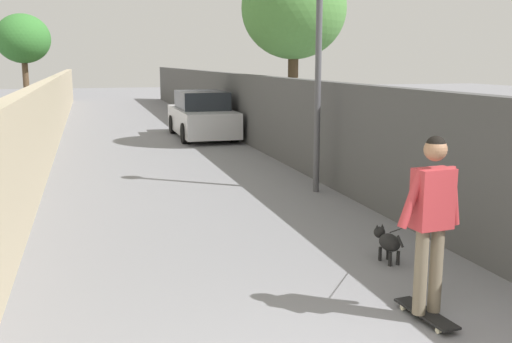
# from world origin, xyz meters

# --- Properties ---
(ground_plane) EXTENTS (80.00, 80.00, 0.00)m
(ground_plane) POSITION_xyz_m (14.00, 0.00, 0.00)
(ground_plane) COLOR gray
(wall_left) EXTENTS (48.00, 0.30, 2.00)m
(wall_left) POSITION_xyz_m (12.00, 2.93, 1.00)
(wall_left) COLOR tan
(wall_left) RESTS_ON ground
(fence_right) EXTENTS (48.00, 0.30, 2.12)m
(fence_right) POSITION_xyz_m (12.00, -2.93, 1.06)
(fence_right) COLOR #4C4C4C
(fence_right) RESTS_ON ground
(tree_right_mid) EXTENTS (2.99, 2.99, 5.43)m
(tree_right_mid) POSITION_xyz_m (13.00, -3.91, 3.97)
(tree_right_mid) COLOR #473523
(tree_right_mid) RESTS_ON ground
(tree_left_far) EXTENTS (1.87, 1.87, 4.14)m
(tree_left_far) POSITION_xyz_m (19.00, 3.93, 3.25)
(tree_left_far) COLOR brown
(tree_left_far) RESTS_ON ground
(lamp_post) EXTENTS (0.36, 0.36, 4.42)m
(lamp_post) POSITION_xyz_m (7.30, -2.38, 3.01)
(lamp_post) COLOR #4C4C51
(lamp_post) RESTS_ON ground
(skateboard) EXTENTS (0.82, 0.28, 0.08)m
(skateboard) POSITION_xyz_m (1.62, -1.27, 0.07)
(skateboard) COLOR black
(skateboard) RESTS_ON ground
(person_skateboarder) EXTENTS (0.26, 0.71, 1.76)m
(person_skateboarder) POSITION_xyz_m (1.62, -1.27, 1.12)
(person_skateboarder) COLOR #726651
(person_skateboarder) RESTS_ON skateboard
(dog) EXTENTS (1.91, 0.60, 1.06)m
(dog) POSITION_xyz_m (3.25, -1.74, 0.28)
(dog) COLOR black
(dog) RESTS_ON ground
(car_near) EXTENTS (4.33, 1.80, 1.54)m
(car_near) POSITION_xyz_m (16.03, -1.78, 0.72)
(car_near) COLOR silver
(car_near) RESTS_ON ground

